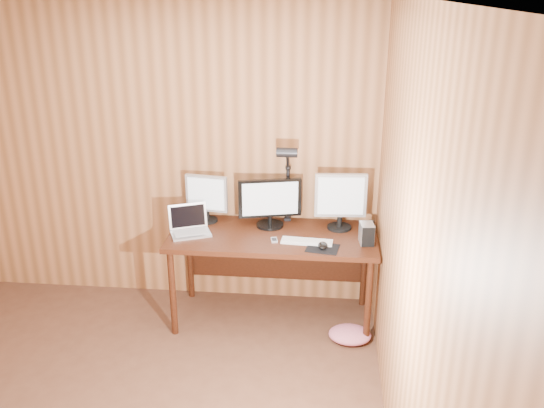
# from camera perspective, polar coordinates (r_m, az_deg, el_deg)

# --- Properties ---
(room_shell) EXTENTS (4.00, 4.00, 4.00)m
(room_shell) POSITION_cam_1_polar(r_m,az_deg,el_deg) (3.06, -20.77, -5.89)
(room_shell) COLOR #553120
(room_shell) RESTS_ON ground
(desk) EXTENTS (1.60, 0.70, 0.75)m
(desk) POSITION_cam_1_polar(r_m,az_deg,el_deg) (4.57, 0.15, -4.04)
(desk) COLOR #36170B
(desk) RESTS_ON floor
(monitor_center) EXTENTS (0.49, 0.22, 0.39)m
(monitor_center) POSITION_cam_1_polar(r_m,az_deg,el_deg) (4.53, -0.21, 0.16)
(monitor_center) COLOR black
(monitor_center) RESTS_ON desk
(monitor_left) EXTENTS (0.35, 0.16, 0.39)m
(monitor_left) POSITION_cam_1_polar(r_m,az_deg,el_deg) (4.65, -6.49, 0.67)
(monitor_left) COLOR black
(monitor_left) RESTS_ON desk
(monitor_right) EXTENTS (0.40, 0.19, 0.45)m
(monitor_right) POSITION_cam_1_polar(r_m,az_deg,el_deg) (4.50, 6.80, 0.45)
(monitor_right) COLOR black
(monitor_right) RESTS_ON desk
(laptop) EXTENTS (0.36, 0.33, 0.21)m
(laptop) POSITION_cam_1_polar(r_m,az_deg,el_deg) (4.52, -8.18, -2.16)
(laptop) COLOR silver
(laptop) RESTS_ON desk
(keyboard) EXTENTS (0.39, 0.15, 0.02)m
(keyboard) POSITION_cam_1_polar(r_m,az_deg,el_deg) (4.32, 3.47, -3.72)
(keyboard) COLOR silver
(keyboard) RESTS_ON desk
(mousepad) EXTENTS (0.26, 0.23, 0.00)m
(mousepad) POSITION_cam_1_polar(r_m,az_deg,el_deg) (4.24, 5.04, -4.38)
(mousepad) COLOR black
(mousepad) RESTS_ON desk
(mouse) EXTENTS (0.07, 0.11, 0.04)m
(mouse) POSITION_cam_1_polar(r_m,az_deg,el_deg) (4.23, 5.04, -4.12)
(mouse) COLOR black
(mouse) RESTS_ON mousepad
(hard_drive) EXTENTS (0.11, 0.15, 0.16)m
(hard_drive) POSITION_cam_1_polar(r_m,az_deg,el_deg) (4.33, 9.36, -2.92)
(hard_drive) COLOR silver
(hard_drive) RESTS_ON desk
(phone) EXTENTS (0.06, 0.10, 0.01)m
(phone) POSITION_cam_1_polar(r_m,az_deg,el_deg) (4.35, 0.22, -3.58)
(phone) COLOR silver
(phone) RESTS_ON desk
(speaker) EXTENTS (0.05, 0.05, 0.12)m
(speaker) POSITION_cam_1_polar(r_m,az_deg,el_deg) (4.49, 9.79, -2.34)
(speaker) COLOR black
(speaker) RESTS_ON desk
(desk_lamp) EXTENTS (0.16, 0.23, 0.70)m
(desk_lamp) POSITION_cam_1_polar(r_m,az_deg,el_deg) (4.50, 1.53, 3.10)
(desk_lamp) COLOR black
(desk_lamp) RESTS_ON desk
(fabric_pile) EXTENTS (0.38, 0.34, 0.10)m
(fabric_pile) POSITION_cam_1_polar(r_m,az_deg,el_deg) (4.55, 7.72, -12.70)
(fabric_pile) COLOR #D1657B
(fabric_pile) RESTS_ON floor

